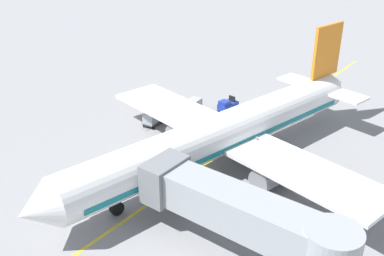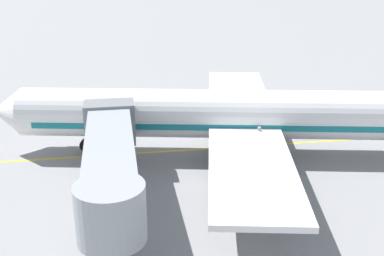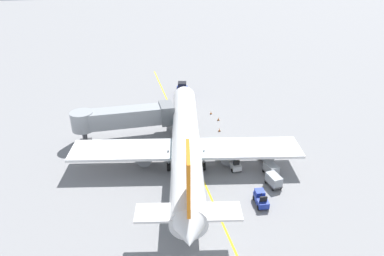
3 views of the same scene
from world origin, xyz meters
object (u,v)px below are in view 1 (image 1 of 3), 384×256
object	(u,v)px
baggage_tug_trailing	(190,130)
safety_cone_nose_left	(35,206)
ground_crew_wing_walker	(156,142)
parked_airliner	(225,133)
safety_cone_wing_tip	(61,188)
jet_bridge	(242,212)
baggage_cart_front	(153,117)
baggage_cart_third_in_train	(193,105)
safety_cone_nose_right	(105,172)
baggage_tug_lead	(228,105)
baggage_cart_second_in_train	(175,110)

from	to	relation	value
baggage_tug_trailing	safety_cone_nose_left	distance (m)	17.45
baggage_tug_trailing	ground_crew_wing_walker	size ratio (longest dim) A/B	1.49
parked_airliner	safety_cone_nose_left	world-z (taller)	parked_airliner
baggage_tug_trailing	safety_cone_wing_tip	size ratio (longest dim) A/B	4.25
jet_bridge	baggage_cart_front	xyz separation A→B (m)	(18.29, -11.52, -2.51)
safety_cone_nose_left	baggage_cart_third_in_train	bearing A→B (deg)	-86.06
baggage_cart_third_in_train	baggage_tug_trailing	bearing A→B (deg)	124.29
parked_airliner	safety_cone_nose_left	size ratio (longest dim) A/B	62.94
baggage_tug_trailing	safety_cone_nose_right	xyz separation A→B (m)	(1.28, 10.61, -0.42)
baggage_cart_third_in_train	safety_cone_nose_right	bearing A→B (deg)	97.57
parked_airliner	safety_cone_wing_tip	world-z (taller)	parked_airliner
safety_cone_nose_left	jet_bridge	bearing A→B (deg)	-160.63
baggage_tug_trailing	baggage_cart_front	distance (m)	4.79
baggage_tug_lead	safety_cone_nose_left	bearing A→B (deg)	86.98
jet_bridge	baggage_cart_second_in_train	xyz separation A→B (m)	(17.58, -14.53, -2.51)
baggage_cart_second_in_train	baggage_cart_third_in_train	world-z (taller)	same
baggage_cart_second_in_train	safety_cone_wing_tip	size ratio (longest dim) A/B	5.02
baggage_tug_trailing	baggage_cart_front	bearing A→B (deg)	5.24
parked_airliner	baggage_tug_trailing	xyz separation A→B (m)	(5.94, -2.66, -2.47)
ground_crew_wing_walker	safety_cone_nose_left	bearing A→B (deg)	84.85
jet_bridge	ground_crew_wing_walker	xyz separation A→B (m)	(14.18, -7.44, -2.50)
baggage_tug_lead	safety_cone_wing_tip	world-z (taller)	baggage_tug_lead
safety_cone_nose_right	baggage_cart_second_in_train	bearing A→B (deg)	-78.11
baggage_tug_trailing	baggage_cart_third_in_train	bearing A→B (deg)	-55.71
baggage_cart_second_in_train	safety_cone_wing_tip	distance (m)	17.20
safety_cone_nose_right	safety_cone_wing_tip	size ratio (longest dim) A/B	1.00
parked_airliner	baggage_tug_lead	world-z (taller)	parked_airliner
parked_airliner	ground_crew_wing_walker	distance (m)	7.21
ground_crew_wing_walker	safety_cone_nose_right	bearing A→B (deg)	84.12
jet_bridge	baggage_cart_third_in_train	bearing A→B (deg)	-45.00
baggage_tug_trailing	safety_cone_wing_tip	distance (m)	14.72
baggage_tug_lead	safety_cone_nose_left	world-z (taller)	baggage_tug_lead
jet_bridge	baggage_tug_lead	size ratio (longest dim) A/B	5.81
baggage_tug_trailing	safety_cone_wing_tip	world-z (taller)	baggage_tug_trailing
ground_crew_wing_walker	safety_cone_nose_left	xyz separation A→B (m)	(1.16, 12.83, -0.66)
baggage_tug_trailing	safety_cone_wing_tip	bearing A→B (deg)	80.94
baggage_cart_front	safety_cone_nose_right	xyz separation A→B (m)	(-3.48, 10.18, -0.66)
baggage_tug_trailing	ground_crew_wing_walker	world-z (taller)	ground_crew_wing_walker
baggage_cart_front	baggage_cart_second_in_train	size ratio (longest dim) A/B	1.00
jet_bridge	safety_cone_nose_right	size ratio (longest dim) A/B	25.83
parked_airliner	baggage_tug_trailing	size ratio (longest dim) A/B	14.80
parked_airliner	jet_bridge	bearing A→B (deg)	129.18
baggage_tug_trailing	baggage_cart_third_in_train	xyz separation A→B (m)	(3.35, -4.91, 0.24)
parked_airliner	safety_cone_nose_right	size ratio (longest dim) A/B	62.94
ground_crew_wing_walker	baggage_cart_second_in_train	bearing A→B (deg)	-64.34
baggage_tug_trailing	jet_bridge	bearing A→B (deg)	138.51
jet_bridge	safety_cone_nose_left	size ratio (longest dim) A/B	25.83
baggage_tug_trailing	baggage_tug_lead	bearing A→B (deg)	-86.35
safety_cone_nose_right	safety_cone_nose_left	bearing A→B (deg)	85.51
safety_cone_nose_left	safety_cone_nose_right	bearing A→B (deg)	-94.49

